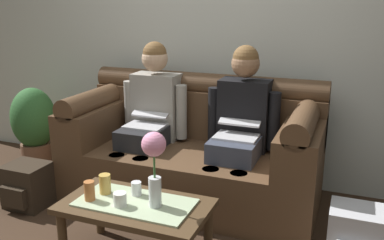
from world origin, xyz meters
TOP-DOWN VIEW (x-y plane):
  - back_wall_patterned at (0.00, 1.70)m, footprint 6.00×0.12m
  - couch at (-0.00, 1.17)m, footprint 1.95×0.88m
  - person_left at (-0.37, 1.17)m, footprint 0.56×0.67m
  - person_right at (0.37, 1.17)m, footprint 0.56×0.67m
  - coffee_table at (0.00, 0.21)m, footprint 0.88×0.49m
  - flower_vase at (0.13, 0.20)m, footprint 0.14×0.14m
  - cup_near_left at (-0.23, 0.24)m, footprint 0.07×0.07m
  - cup_near_right at (-0.04, 0.29)m, footprint 0.06×0.06m
  - cup_far_center at (-0.06, 0.13)m, footprint 0.08×0.08m
  - cup_far_left at (-0.26, 0.13)m, footprint 0.06×0.06m
  - backpack_left at (-1.12, 0.53)m, footprint 0.31×0.31m
  - backpack_right at (1.25, 0.63)m, footprint 0.36×0.31m
  - potted_plant at (-1.56, 1.14)m, footprint 0.40×0.40m

SIDE VIEW (x-z plane):
  - backpack_left at x=-1.12m, z-range 0.00..0.34m
  - backpack_right at x=1.25m, z-range 0.00..0.37m
  - coffee_table at x=0.00m, z-range 0.13..0.53m
  - couch at x=0.00m, z-range -0.11..0.86m
  - potted_plant at x=-1.56m, z-range 0.04..0.82m
  - cup_far_center at x=-0.06m, z-range 0.39..0.47m
  - cup_near_right at x=-0.04m, z-range 0.39..0.48m
  - cup_far_left at x=-0.26m, z-range 0.39..0.51m
  - cup_near_left at x=-0.23m, z-range 0.39..0.52m
  - person_left at x=-0.37m, z-range 0.05..1.27m
  - person_right at x=0.37m, z-range 0.05..1.27m
  - flower_vase at x=0.13m, z-range 0.47..0.92m
  - back_wall_patterned at x=0.00m, z-range 0.00..2.90m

